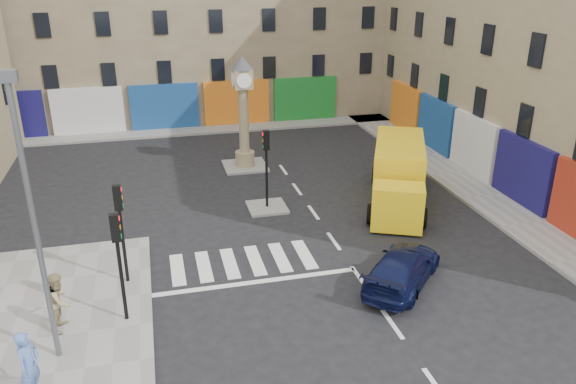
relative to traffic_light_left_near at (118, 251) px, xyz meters
name	(u,v)px	position (x,y,z in m)	size (l,w,h in m)	color
ground	(369,292)	(8.30, -0.20, -2.62)	(120.00, 120.00, 0.00)	black
sidewalk_left	(26,379)	(-2.70, -2.20, -2.55)	(7.00, 16.00, 0.15)	gray
sidewalk_right	(450,174)	(17.00, 9.80, -2.55)	(2.60, 30.00, 0.15)	gray
sidewalk_far	(196,130)	(4.30, 22.00, -2.55)	(32.00, 2.40, 0.15)	gray
island_near	(267,207)	(6.30, 7.80, -2.56)	(1.80, 1.80, 0.12)	gray
island_far	(245,166)	(6.30, 13.80, -2.56)	(2.40, 2.40, 0.12)	gray
building_right	(576,21)	(23.30, 9.80, 5.38)	(10.00, 30.00, 16.00)	#9A8865
traffic_light_left_near	(118,251)	(0.00, 0.00, 0.00)	(0.28, 0.22, 3.70)	black
traffic_light_left_far	(120,219)	(0.00, 2.40, 0.00)	(0.28, 0.22, 3.70)	black
traffic_light_island	(266,157)	(6.30, 7.80, -0.03)	(0.28, 0.22, 3.70)	black
lamp_post	(32,210)	(-1.90, -1.40, 2.17)	(0.50, 0.25, 8.30)	#595B60
clock_pillar	(243,106)	(6.30, 13.80, 0.93)	(1.20, 1.20, 6.10)	#9A8865
navy_sedan	(402,268)	(9.61, 0.02, -1.96)	(1.84, 4.52, 1.31)	black
yellow_van	(398,174)	(12.67, 7.25, -1.25)	(5.18, 7.81, 2.75)	yellow
pedestrian_blue	(29,366)	(-2.29, -3.05, -1.47)	(0.73, 0.48, 2.01)	#5275BC
pedestrian_tan	(59,301)	(-1.92, 0.00, -1.51)	(0.94, 0.73, 1.93)	tan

